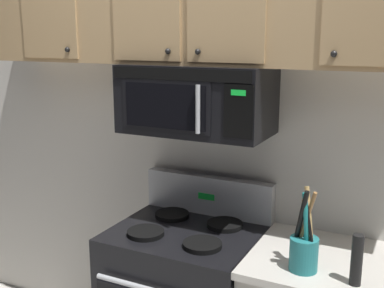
{
  "coord_description": "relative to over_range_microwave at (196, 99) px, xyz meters",
  "views": [
    {
      "loc": [
        1.07,
        -1.65,
        1.89
      ],
      "look_at": [
        0.0,
        0.49,
        1.35
      ],
      "focal_mm": 44.68,
      "sensor_mm": 36.0,
      "label": 1
    }
  ],
  "objects": [
    {
      "name": "back_wall",
      "position": [
        0.0,
        0.25,
        -0.23
      ],
      "size": [
        5.2,
        0.1,
        2.7
      ],
      "primitive_type": "cube",
      "color": "silver",
      "rests_on": "ground_plane"
    },
    {
      "name": "over_range_microwave",
      "position": [
        0.0,
        0.0,
        0.0
      ],
      "size": [
        0.76,
        0.43,
        0.35
      ],
      "color": "black"
    },
    {
      "name": "upper_cabinets",
      "position": [
        0.0,
        0.03,
        0.45
      ],
      "size": [
        2.5,
        0.36,
        0.55
      ],
      "color": "tan"
    },
    {
      "name": "utensil_crock_teal",
      "position": [
        0.65,
        -0.27,
        -0.56
      ],
      "size": [
        0.12,
        0.13,
        0.38
      ],
      "color": "teal",
      "rests_on": "counter_segment"
    },
    {
      "name": "pepper_mill",
      "position": [
        0.87,
        -0.3,
        -0.57
      ],
      "size": [
        0.05,
        0.05,
        0.22
      ],
      "primitive_type": "cylinder",
      "color": "black",
      "rests_on": "counter_segment"
    }
  ]
}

